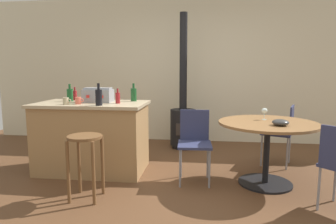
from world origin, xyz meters
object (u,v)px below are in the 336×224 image
Objects in this scene: wooden_stool at (85,152)px; bottle_1 at (70,95)px; dining_table at (267,137)px; folding_chair_near at (195,140)px; bottle_3 at (134,94)px; bottle_0 at (99,97)px; folding_chair_left at (282,130)px; wine_glass at (264,111)px; bottle_2 at (75,95)px; wood_stove at (183,117)px; kitchen_island at (93,137)px; cup_1 at (66,101)px; cup_0 at (78,101)px; toolbox at (98,95)px; bottle_4 at (118,98)px; serving_bowl at (280,122)px.

bottle_1 reaches higher than wooden_stool.
dining_table is 2.66m from bottle_1.
bottle_3 is at bearing 152.51° from folding_chair_near.
bottle_3 is (0.30, 0.55, -0.01)m from bottle_0.
folding_chair_near is 1.42m from folding_chair_left.
wine_glass reaches higher than dining_table.
folding_chair_left is (2.34, 1.41, 0.00)m from wooden_stool.
dining_table is 6.02× the size of bottle_2.
wood_stove reaches higher than dining_table.
bottle_2 is at bearing 142.45° from kitchen_island.
wooden_stool is 0.79× the size of folding_chair_near.
kitchen_island is at bearing 171.69° from folding_chair_near.
wine_glass is (-0.37, -0.60, 0.35)m from folding_chair_left.
dining_table is at bearing -15.42° from bottle_3.
folding_chair_near is (1.38, -0.20, 0.05)m from kitchen_island.
bottle_2 reaches higher than cup_1.
bottle_2 is 1.73× the size of cup_0.
kitchen_island is 3.82× the size of toolbox.
bottle_0 is at bearing -175.07° from folding_chair_near.
wooden_stool is (0.26, -0.88, 0.04)m from kitchen_island.
cup_0 is (-1.22, -1.53, 0.43)m from wood_stove.
kitchen_island is 0.63× the size of wood_stove.
bottle_0 is 0.46m from cup_1.
folding_chair_left is 8.07× the size of cup_1.
toolbox is 1.96× the size of bottle_4.
bottle_3 is 1.72× the size of wine_glass.
bottle_0 is (-0.04, 0.57, 0.53)m from wooden_stool.
toolbox is 2.65× the size of wine_glass.
toolbox is at bearing 167.36° from serving_bowl.
bottle_4 is 0.50m from cup_0.
wood_stove is (-1.11, 1.56, -0.04)m from dining_table.
wood_stove is at bearing 49.44° from cup_1.
folding_chair_near is 1.13m from bottle_4.
cup_1 is (-2.47, -0.02, 0.39)m from dining_table.
bottle_3 reaches higher than bottle_1.
folding_chair_near is 0.92m from wine_glass.
dining_table is 3.02× the size of toolbox.
toolbox is at bearing -24.91° from bottle_2.
bottle_2 is 2.77m from serving_bowl.
cup_0 is (0.26, -0.32, -0.05)m from bottle_1.
wine_glass is at bearing 4.43° from cup_1.
toolbox is at bearing 101.43° from wooden_stool.
bottle_3 is at bearing -119.24° from wood_stove.
toolbox is at bearing 172.18° from dining_table.
folding_chair_near is 7.94× the size of cup_0.
kitchen_island reaches higher than wooden_stool.
folding_chair_near is at bearing 31.03° from wooden_stool.
folding_chair_left is at bearing 11.65° from kitchen_island.
serving_bowl is (0.95, -0.23, 0.28)m from folding_chair_near.
bottle_2 is 0.53m from cup_1.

